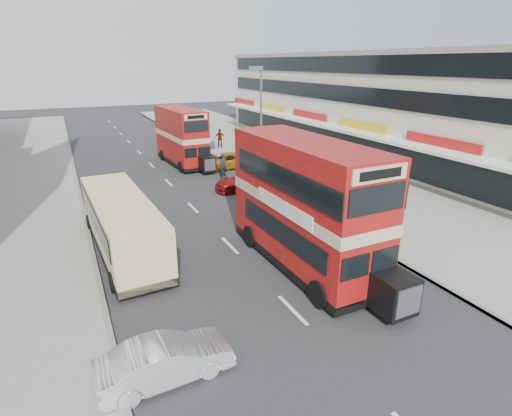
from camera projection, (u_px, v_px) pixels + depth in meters
ground at (325, 343)px, 12.79m from camera, size 160.00×160.00×0.00m
road_surface at (169, 183)px, 29.74m from camera, size 12.00×90.00×0.01m
pavement_right at (307, 165)px, 34.59m from camera, size 12.00×90.00×0.15m
kerb_left at (79, 193)px, 27.25m from camera, size 0.20×90.00×0.16m
kerb_right at (244, 173)px, 32.20m from camera, size 0.20×90.00×0.16m
commercial_row at (369, 104)px, 37.94m from camera, size 9.90×46.20×9.30m
street_lamp at (260, 115)px, 29.07m from camera, size 1.00×0.20×8.12m
bus_main at (305, 205)px, 16.83m from camera, size 2.77×9.62×5.29m
bus_second at (182, 136)px, 34.38m from camera, size 2.83×8.42×4.61m
coach at (122, 223)px, 18.56m from camera, size 2.77×9.27×2.43m
car_left_front at (165, 360)px, 11.15m from camera, size 3.81×1.49×1.24m
car_right_a at (247, 181)px, 27.91m from camera, size 4.63×2.27×1.30m
car_right_b at (225, 161)px, 33.49m from camera, size 4.73×2.38×1.28m
car_right_c at (196, 145)px, 40.12m from camera, size 3.67×1.64×1.22m
pedestrian_near at (286, 175)px, 28.35m from camera, size 0.66×0.54×1.55m
pedestrian_far at (220, 138)px, 41.11m from camera, size 1.17×0.67×1.87m
cyclist at (223, 172)px, 30.17m from camera, size 0.61×1.63×2.00m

